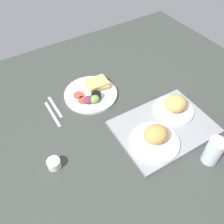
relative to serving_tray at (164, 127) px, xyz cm
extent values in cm
cube|color=#383D38|center=(15.29, -21.76, -2.30)|extent=(190.00, 150.00, 3.00)
cube|color=gray|center=(0.00, 0.00, 0.00)|extent=(45.87, 34.20, 1.60)
cylinder|color=white|center=(-10.00, -5.00, 1.50)|extent=(19.66, 19.66, 1.40)
ellipsoid|color=tan|center=(-10.51, -4.97, 6.06)|extent=(11.33, 9.78, 7.72)
cylinder|color=white|center=(10.00, 5.00, 1.50)|extent=(21.98, 21.98, 1.40)
ellipsoid|color=tan|center=(9.36, 4.29, 5.93)|extent=(10.93, 9.44, 7.45)
cylinder|color=white|center=(18.55, -38.42, 0.00)|extent=(28.48, 28.48, 1.60)
cube|color=tan|center=(12.85, -40.98, 1.50)|extent=(11.31, 9.38, 1.40)
cube|color=#B2C66B|center=(12.85, -40.98, 2.70)|extent=(12.73, 11.22, 1.00)
cube|color=#DBB266|center=(12.85, -40.98, 3.90)|extent=(11.53, 9.65, 1.40)
cylinder|color=#D14738|center=(24.96, -39.84, 1.20)|extent=(5.60, 5.60, 0.80)
cylinder|color=#D14738|center=(24.53, -35.29, 1.20)|extent=(5.60, 5.60, 0.80)
cylinder|color=black|center=(17.84, -33.44, 2.30)|extent=(5.20, 5.20, 3.00)
cylinder|color=#EFEACC|center=(17.84, -33.44, 3.40)|extent=(4.26, 4.26, 0.60)
ellipsoid|color=#729E4C|center=(19.97, -31.59, 2.60)|extent=(6.00, 4.80, 3.60)
ellipsoid|color=#6B2D47|center=(22.54, -32.72, 2.60)|extent=(6.00, 4.80, 3.60)
cylinder|color=silver|center=(-5.09, 23.28, 5.76)|extent=(6.74, 6.74, 13.12)
cylinder|color=silver|center=(51.86, -8.70, 1.20)|extent=(5.60, 5.60, 4.00)
cube|color=#B7B7BC|center=(38.55, -40.42, -0.55)|extent=(1.43, 17.00, 0.50)
cube|color=#B7B7BC|center=(41.55, -36.42, -0.55)|extent=(1.52, 19.01, 0.50)
camera|label=1|loc=(57.04, 44.77, 86.27)|focal=37.13mm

